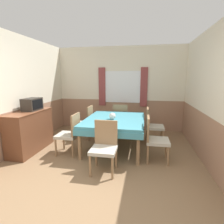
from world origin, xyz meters
name	(u,v)px	position (x,y,z in m)	size (l,w,h in m)	color
ground_plane	(79,206)	(0.00, 0.00, 0.00)	(16.00, 16.00, 0.00)	#846647
wall_back	(120,89)	(0.01, 3.65, 1.30)	(4.35, 0.09, 2.60)	silver
wall_left	(25,93)	(-2.00, 1.82, 1.30)	(0.05, 4.03, 2.60)	silver
wall_right	(207,96)	(2.00, 1.82, 1.30)	(0.05, 4.03, 2.60)	silver
dining_table	(115,123)	(0.12, 2.02, 0.62)	(1.36, 1.71, 0.72)	teal
chair_head_near	(104,145)	(0.12, 0.96, 0.48)	(0.44, 0.44, 0.90)	#93704C
chair_right_far	(152,124)	(1.01, 2.53, 0.48)	(0.44, 0.44, 0.90)	#93704C
chair_head_window	(121,118)	(0.12, 3.08, 0.48)	(0.44, 0.44, 0.90)	#93704C
chair_left_near	(70,133)	(-0.76, 1.51, 0.48)	(0.44, 0.44, 0.90)	#93704C
chair_left_far	(86,121)	(-0.76, 2.53, 0.48)	(0.44, 0.44, 0.90)	#93704C
chair_right_near	(154,138)	(1.01, 1.51, 0.48)	(0.44, 0.44, 0.90)	#93704C
sideboard	(30,131)	(-1.73, 1.51, 0.47)	(0.46, 1.20, 0.92)	brown
tv	(32,104)	(-1.72, 1.65, 1.06)	(0.29, 0.44, 0.28)	#2D2823
vase	(112,116)	(0.09, 1.93, 0.80)	(0.15, 0.15, 0.15)	silver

